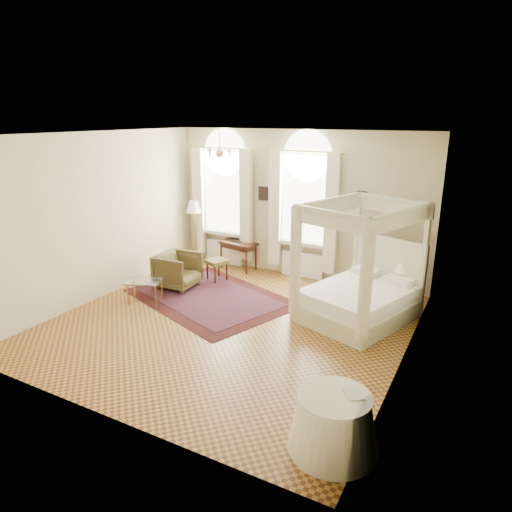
{
  "coord_description": "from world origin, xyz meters",
  "views": [
    {
      "loc": [
        3.96,
        -6.38,
        3.6
      ],
      "look_at": [
        0.32,
        0.4,
        1.21
      ],
      "focal_mm": 32.0,
      "sensor_mm": 36.0,
      "label": 1
    }
  ],
  "objects_px": {
    "canopy_bed": "(358,294)",
    "armchair": "(178,270)",
    "coffee_table": "(144,283)",
    "floor_lamp": "(194,210)",
    "nightstand": "(403,295)",
    "side_table": "(333,423)",
    "stool": "(217,263)",
    "writing_desk": "(238,246)"
  },
  "relations": [
    {
      "from": "writing_desk",
      "to": "floor_lamp",
      "type": "xyz_separation_m",
      "value": [
        -1.26,
        0.0,
        0.77
      ]
    },
    {
      "from": "nightstand",
      "to": "stool",
      "type": "distance_m",
      "value": 4.05
    },
    {
      "from": "side_table",
      "to": "armchair",
      "type": "bearing_deg",
      "value": 145.0
    },
    {
      "from": "armchair",
      "to": "floor_lamp",
      "type": "relative_size",
      "value": 0.53
    },
    {
      "from": "stool",
      "to": "coffee_table",
      "type": "relative_size",
      "value": 0.7
    },
    {
      "from": "nightstand",
      "to": "floor_lamp",
      "type": "xyz_separation_m",
      "value": [
        -5.26,
        0.55,
        1.06
      ]
    },
    {
      "from": "canopy_bed",
      "to": "armchair",
      "type": "xyz_separation_m",
      "value": [
        -3.89,
        -0.24,
        -0.11
      ]
    },
    {
      "from": "armchair",
      "to": "side_table",
      "type": "height_order",
      "value": "armchair"
    },
    {
      "from": "canopy_bed",
      "to": "writing_desk",
      "type": "bearing_deg",
      "value": 156.74
    },
    {
      "from": "stool",
      "to": "coffee_table",
      "type": "xyz_separation_m",
      "value": [
        -0.57,
        -1.76,
        0.0
      ]
    },
    {
      "from": "floor_lamp",
      "to": "nightstand",
      "type": "bearing_deg",
      "value": -6.01
    },
    {
      "from": "stool",
      "to": "floor_lamp",
      "type": "distance_m",
      "value": 1.8
    },
    {
      "from": "armchair",
      "to": "coffee_table",
      "type": "distance_m",
      "value": 1.0
    },
    {
      "from": "canopy_bed",
      "to": "armchair",
      "type": "relative_size",
      "value": 2.86
    },
    {
      "from": "writing_desk",
      "to": "armchair",
      "type": "distance_m",
      "value": 1.77
    },
    {
      "from": "canopy_bed",
      "to": "writing_desk",
      "type": "height_order",
      "value": "canopy_bed"
    },
    {
      "from": "canopy_bed",
      "to": "stool",
      "type": "height_order",
      "value": "canopy_bed"
    },
    {
      "from": "nightstand",
      "to": "writing_desk",
      "type": "distance_m",
      "value": 4.06
    },
    {
      "from": "stool",
      "to": "armchair",
      "type": "xyz_separation_m",
      "value": [
        -0.51,
        -0.76,
        -0.03
      ]
    },
    {
      "from": "canopy_bed",
      "to": "writing_desk",
      "type": "relative_size",
      "value": 2.46
    },
    {
      "from": "writing_desk",
      "to": "floor_lamp",
      "type": "distance_m",
      "value": 1.47
    },
    {
      "from": "coffee_table",
      "to": "writing_desk",
      "type": "bearing_deg",
      "value": 77.42
    },
    {
      "from": "writing_desk",
      "to": "stool",
      "type": "xyz_separation_m",
      "value": [
        -0.03,
        -0.92,
        -0.17
      ]
    },
    {
      "from": "nightstand",
      "to": "stool",
      "type": "height_order",
      "value": "nightstand"
    },
    {
      "from": "side_table",
      "to": "canopy_bed",
      "type": "bearing_deg",
      "value": 102.07
    },
    {
      "from": "nightstand",
      "to": "writing_desk",
      "type": "height_order",
      "value": "writing_desk"
    },
    {
      "from": "coffee_table",
      "to": "nightstand",
      "type": "bearing_deg",
      "value": 24.71
    },
    {
      "from": "writing_desk",
      "to": "armchair",
      "type": "height_order",
      "value": "armchair"
    },
    {
      "from": "stool",
      "to": "side_table",
      "type": "bearing_deg",
      "value": -44.18
    },
    {
      "from": "canopy_bed",
      "to": "side_table",
      "type": "bearing_deg",
      "value": -77.93
    },
    {
      "from": "side_table",
      "to": "writing_desk",
      "type": "bearing_deg",
      "value": 129.77
    },
    {
      "from": "coffee_table",
      "to": "floor_lamp",
      "type": "distance_m",
      "value": 2.91
    },
    {
      "from": "side_table",
      "to": "coffee_table",
      "type": "bearing_deg",
      "value": 154.39
    },
    {
      "from": "nightstand",
      "to": "side_table",
      "type": "height_order",
      "value": "side_table"
    },
    {
      "from": "coffee_table",
      "to": "floor_lamp",
      "type": "xyz_separation_m",
      "value": [
        -0.66,
        2.67,
        0.94
      ]
    },
    {
      "from": "nightstand",
      "to": "side_table",
      "type": "relative_size",
      "value": 0.56
    },
    {
      "from": "armchair",
      "to": "stool",
      "type": "bearing_deg",
      "value": -37.02
    },
    {
      "from": "stool",
      "to": "armchair",
      "type": "height_order",
      "value": "armchair"
    },
    {
      "from": "writing_desk",
      "to": "coffee_table",
      "type": "bearing_deg",
      "value": -102.58
    },
    {
      "from": "writing_desk",
      "to": "armchair",
      "type": "relative_size",
      "value": 1.16
    },
    {
      "from": "stool",
      "to": "floor_lamp",
      "type": "relative_size",
      "value": 0.35
    },
    {
      "from": "floor_lamp",
      "to": "stool",
      "type": "bearing_deg",
      "value": -36.68
    }
  ]
}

